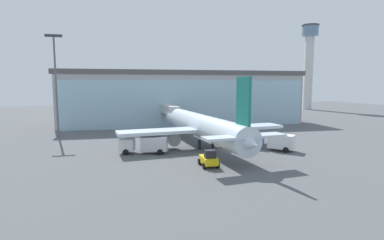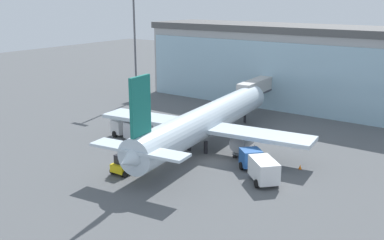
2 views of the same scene
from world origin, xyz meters
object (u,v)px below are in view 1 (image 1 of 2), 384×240
at_px(jet_bridge, 169,111).
at_px(baggage_cart, 236,142).
at_px(safety_cone_nose, 204,155).
at_px(catering_truck, 145,144).
at_px(pushback_tug, 209,159).
at_px(airplane, 202,126).
at_px(safety_cone_wingtip, 272,142).
at_px(control_tower, 309,59).
at_px(fuel_truck, 273,141).
at_px(apron_light_mast, 56,78).

xyz_separation_m(jet_bridge, baggage_cart, (8.30, -20.59, -4.06)).
bearing_deg(safety_cone_nose, catering_truck, 153.80).
xyz_separation_m(pushback_tug, safety_cone_nose, (1.04, 5.50, -0.70)).
xyz_separation_m(jet_bridge, airplane, (2.17, -20.13, -1.02)).
xyz_separation_m(baggage_cart, pushback_tug, (-8.83, -12.06, 0.47)).
distance_m(safety_cone_nose, safety_cone_wingtip, 16.34).
bearing_deg(jet_bridge, control_tower, -59.55).
height_order(jet_bridge, baggage_cart, jet_bridge).
relative_size(control_tower, pushback_tug, 11.14).
relative_size(jet_bridge, pushback_tug, 3.75).
height_order(catering_truck, safety_cone_wingtip, catering_truck).
xyz_separation_m(control_tower, fuel_truck, (-56.06, -70.13, -19.99)).
relative_size(baggage_cart, pushback_tug, 0.98).
bearing_deg(apron_light_mast, safety_cone_wingtip, -23.24).
bearing_deg(apron_light_mast, catering_truck, -50.68).
bearing_deg(fuel_truck, safety_cone_nose, 51.27).
height_order(apron_light_mast, baggage_cart, apron_light_mast).
xyz_separation_m(airplane, safety_cone_nose, (-1.65, -7.02, -3.26)).
xyz_separation_m(fuel_truck, baggage_cart, (-4.40, 5.09, -0.97)).
relative_size(jet_bridge, apron_light_mast, 0.59).
bearing_deg(pushback_tug, apron_light_mast, 39.26).
distance_m(jet_bridge, airplane, 20.27).
bearing_deg(fuel_truck, safety_cone_wingtip, -74.01).
distance_m(jet_bridge, control_tower, 83.61).
xyz_separation_m(airplane, baggage_cart, (6.13, -0.46, -3.04)).
bearing_deg(pushback_tug, airplane, -11.51).
height_order(airplane, baggage_cart, airplane).
height_order(control_tower, safety_cone_nose, control_tower).
relative_size(airplane, catering_truck, 4.78).
relative_size(apron_light_mast, baggage_cart, 6.53).
distance_m(airplane, fuel_truck, 12.09).
relative_size(airplane, pushback_tug, 11.30).
relative_size(jet_bridge, safety_cone_nose, 21.92).
xyz_separation_m(airplane, fuel_truck, (10.53, -5.55, -2.07)).
bearing_deg(baggage_cart, safety_cone_wingtip, 163.17).
xyz_separation_m(jet_bridge, safety_cone_nose, (0.51, -27.15, -4.28)).
relative_size(jet_bridge, fuel_truck, 1.78).
xyz_separation_m(fuel_truck, safety_cone_nose, (-12.19, -1.47, -1.19)).
height_order(jet_bridge, fuel_truck, jet_bridge).
distance_m(fuel_truck, safety_cone_wingtip, 5.93).
distance_m(jet_bridge, pushback_tug, 32.85).
xyz_separation_m(control_tower, safety_cone_nose, (-68.25, -71.60, -21.18)).
relative_size(control_tower, fuel_truck, 5.31).
bearing_deg(jet_bridge, airplane, -176.28).
height_order(pushback_tug, safety_cone_nose, pushback_tug).
relative_size(safety_cone_nose, safety_cone_wingtip, 1.00).
xyz_separation_m(control_tower, pushback_tug, (-69.29, -77.11, -20.48)).
relative_size(apron_light_mast, fuel_truck, 3.04).
distance_m(catering_truck, safety_cone_wingtip, 23.45).
bearing_deg(fuel_truck, airplane, 16.60).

